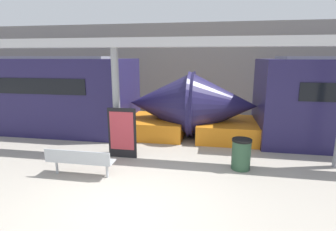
{
  "coord_description": "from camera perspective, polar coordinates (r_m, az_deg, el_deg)",
  "views": [
    {
      "loc": [
        1.72,
        -4.71,
        3.19
      ],
      "look_at": [
        0.34,
        3.1,
        1.4
      ],
      "focal_mm": 28.0,
      "sensor_mm": 36.0,
      "label": 1
    }
  ],
  "objects": [
    {
      "name": "bench_near",
      "position": [
        7.5,
        -18.73,
        -9.08
      ],
      "size": [
        1.85,
        0.44,
        0.79
      ],
      "rotation": [
        0.0,
        0.0,
        -0.0
      ],
      "color": "#ADB2B7",
      "rests_on": "ground_plane"
    },
    {
      "name": "poster_board",
      "position": [
        8.47,
        -9.95,
        -3.74
      ],
      "size": [
        0.92,
        0.07,
        1.62
      ],
      "color": "black",
      "rests_on": "ground_plane"
    },
    {
      "name": "ground_plane",
      "position": [
        5.95,
        -8.95,
        -19.92
      ],
      "size": [
        60.0,
        60.0,
        0.0
      ],
      "primitive_type": "plane",
      "color": "#A8A093"
    },
    {
      "name": "support_column_near",
      "position": [
        8.68,
        -11.18,
        2.81
      ],
      "size": [
        0.24,
        0.24,
        3.46
      ],
      "primitive_type": "cylinder",
      "color": "gray",
      "rests_on": "ground_plane"
    },
    {
      "name": "canopy_beam",
      "position": [
        8.57,
        -11.74,
        15.22
      ],
      "size": [
        28.0,
        0.6,
        0.28
      ],
      "primitive_type": "cube",
      "color": "#B7B7BC",
      "rests_on": "support_column_near"
    },
    {
      "name": "trash_bin",
      "position": [
        7.89,
        15.64,
        -8.08
      ],
      "size": [
        0.56,
        0.56,
        0.9
      ],
      "color": "#2D5138",
      "rests_on": "ground_plane"
    },
    {
      "name": "station_wall",
      "position": [
        15.1,
        3.55,
        10.09
      ],
      "size": [
        56.0,
        0.2,
        5.0
      ],
      "primitive_type": "cube",
      "color": "gray",
      "rests_on": "ground_plane"
    }
  ]
}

